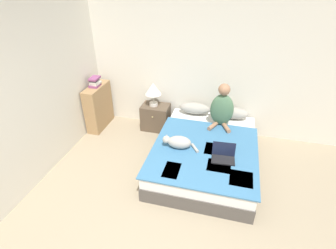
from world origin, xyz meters
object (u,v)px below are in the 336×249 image
(laptop_open, at_px, (223,156))
(book_stack_top, at_px, (95,82))
(bed, at_px, (205,154))
(pillow_far, at_px, (232,113))
(table_lamp, at_px, (153,90))
(nightstand, at_px, (156,117))
(person_sitting, at_px, (222,108))
(bookshelf, at_px, (99,107))
(pillow_near, at_px, (195,108))
(cat_tabby, at_px, (178,142))

(laptop_open, relative_size, book_stack_top, 1.44)
(bed, xyz_separation_m, pillow_far, (0.35, 0.92, 0.32))
(laptop_open, relative_size, table_lamp, 0.76)
(laptop_open, xyz_separation_m, table_lamp, (-1.44, 1.21, 0.36))
(bed, xyz_separation_m, nightstand, (-1.12, 0.87, 0.04))
(person_sitting, distance_m, laptop_open, 1.01)
(pillow_far, height_order, bookshelf, bookshelf)
(bed, distance_m, pillow_near, 1.03)
(person_sitting, height_order, cat_tabby, person_sitting)
(table_lamp, bearing_deg, book_stack_top, -169.97)
(cat_tabby, bearing_deg, nightstand, -62.14)
(person_sitting, xyz_separation_m, nightstand, (-1.28, 0.25, -0.50))
(bed, height_order, pillow_far, pillow_far)
(bookshelf, relative_size, book_stack_top, 3.60)
(cat_tabby, relative_size, laptop_open, 1.65)
(bed, distance_m, pillow_far, 1.03)
(pillow_near, xyz_separation_m, bookshelf, (-1.89, -0.24, -0.10))
(nightstand, bearing_deg, bookshelf, -170.39)
(pillow_near, height_order, bookshelf, bookshelf)
(nightstand, relative_size, bookshelf, 0.61)
(person_sitting, relative_size, nightstand, 1.44)
(nightstand, xyz_separation_m, table_lamp, (-0.03, 0.00, 0.58))
(bed, bearing_deg, pillow_near, 110.80)
(cat_tabby, bearing_deg, bookshelf, -31.30)
(bed, bearing_deg, bookshelf, 163.10)
(person_sitting, height_order, table_lamp, person_sitting)
(pillow_far, bearing_deg, laptop_open, -92.59)
(person_sitting, xyz_separation_m, laptop_open, (0.13, -0.97, -0.28))
(pillow_far, xyz_separation_m, book_stack_top, (-2.59, -0.24, 0.43))
(table_lamp, bearing_deg, person_sitting, -10.70)
(nightstand, bearing_deg, pillow_far, 1.82)
(pillow_near, bearing_deg, table_lamp, -176.89)
(book_stack_top, bearing_deg, bookshelf, -61.41)
(bookshelf, bearing_deg, person_sitting, -1.30)
(person_sitting, bearing_deg, cat_tabby, -123.44)
(person_sitting, bearing_deg, pillow_near, 150.34)
(pillow_near, bearing_deg, cat_tabby, -92.90)
(cat_tabby, height_order, nightstand, cat_tabby)
(pillow_far, xyz_separation_m, bookshelf, (-2.59, -0.24, -0.10))
(bed, relative_size, pillow_far, 3.63)
(pillow_far, xyz_separation_m, cat_tabby, (-0.76, -1.16, -0.00))
(bed, relative_size, bookshelf, 2.43)
(bed, xyz_separation_m, bookshelf, (-2.24, 0.68, 0.22))
(nightstand, bearing_deg, table_lamp, 175.23)
(pillow_near, height_order, table_lamp, table_lamp)
(bed, distance_m, bookshelf, 2.35)
(cat_tabby, xyz_separation_m, book_stack_top, (-1.84, 0.92, 0.43))
(pillow_far, xyz_separation_m, laptop_open, (-0.06, -1.26, -0.06))
(bookshelf, xyz_separation_m, book_stack_top, (-0.00, 0.00, 0.52))
(pillow_near, relative_size, nightstand, 1.10)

